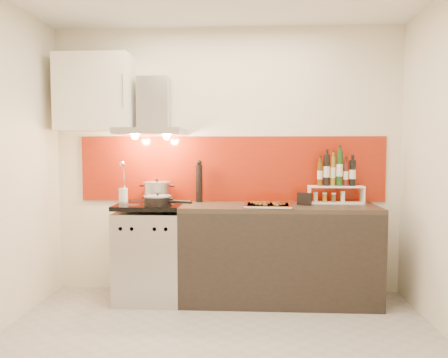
# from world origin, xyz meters

# --- Properties ---
(floor) EXTENTS (3.40, 3.40, 0.00)m
(floor) POSITION_xyz_m (0.00, 0.00, 0.00)
(floor) COLOR #9E9991
(floor) RESTS_ON ground
(back_wall) EXTENTS (3.40, 0.02, 2.60)m
(back_wall) POSITION_xyz_m (0.00, 1.40, 1.30)
(back_wall) COLOR silver
(back_wall) RESTS_ON ground
(backsplash) EXTENTS (3.00, 0.02, 0.64)m
(backsplash) POSITION_xyz_m (0.05, 1.39, 1.22)
(backsplash) COLOR #951708
(backsplash) RESTS_ON back_wall
(range_stove) EXTENTS (0.60, 0.60, 0.91)m
(range_stove) POSITION_xyz_m (-0.70, 1.10, 0.44)
(range_stove) COLOR #B7B7BA
(range_stove) RESTS_ON ground
(counter) EXTENTS (1.80, 0.60, 0.90)m
(counter) POSITION_xyz_m (0.50, 1.10, 0.45)
(counter) COLOR black
(counter) RESTS_ON ground
(range_hood) EXTENTS (0.62, 0.50, 0.61)m
(range_hood) POSITION_xyz_m (-0.70, 1.24, 1.74)
(range_hood) COLOR #B7B7BA
(range_hood) RESTS_ON back_wall
(upper_cabinet) EXTENTS (0.70, 0.35, 0.72)m
(upper_cabinet) POSITION_xyz_m (-1.25, 1.22, 1.95)
(upper_cabinet) COLOR white
(upper_cabinet) RESTS_ON back_wall
(stock_pot) EXTENTS (0.26, 0.26, 0.22)m
(stock_pot) POSITION_xyz_m (-0.67, 1.27, 1.01)
(stock_pot) COLOR #B7B7BA
(stock_pot) RESTS_ON range_stove
(saute_pan) EXTENTS (0.45, 0.28, 0.11)m
(saute_pan) POSITION_xyz_m (-0.59, 0.95, 0.95)
(saute_pan) COLOR black
(saute_pan) RESTS_ON range_stove
(utensil_jar) EXTENTS (0.09, 0.13, 0.41)m
(utensil_jar) POSITION_xyz_m (-0.98, 1.18, 1.02)
(utensil_jar) COLOR silver
(utensil_jar) RESTS_ON range_stove
(pepper_mill) EXTENTS (0.06, 0.06, 0.41)m
(pepper_mill) POSITION_xyz_m (-0.26, 1.29, 1.10)
(pepper_mill) COLOR black
(pepper_mill) RESTS_ON counter
(step_shelf) EXTENTS (0.52, 0.14, 0.50)m
(step_shelf) POSITION_xyz_m (1.04, 1.25, 1.11)
(step_shelf) COLOR white
(step_shelf) RESTS_ON counter
(caddy_box) EXTENTS (0.14, 0.10, 0.11)m
(caddy_box) POSITION_xyz_m (0.73, 1.10, 0.96)
(caddy_box) COLOR black
(caddy_box) RESTS_ON counter
(baking_tray) EXTENTS (0.44, 0.35, 0.03)m
(baking_tray) POSITION_xyz_m (0.39, 0.98, 0.92)
(baking_tray) COLOR silver
(baking_tray) RESTS_ON counter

